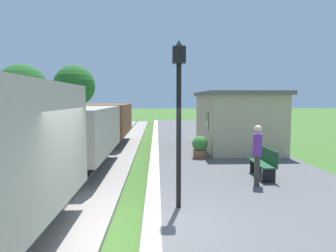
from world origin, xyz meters
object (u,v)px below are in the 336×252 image
bench_down_platform (210,130)px  freight_train (71,134)px  tree_field_distant (74,86)px  potted_planter (200,147)px  station_hut (236,120)px  tree_field_left (23,89)px  person_waiting (257,153)px  bench_near_hut (264,162)px  lamp_post_near (179,94)px

bench_down_platform → freight_train: bearing=-124.8°
bench_down_platform → tree_field_distant: bearing=129.6°
potted_planter → freight_train: bearing=-155.4°
station_hut → tree_field_left: tree_field_left is taller
freight_train → tree_field_distant: bearing=104.1°
person_waiting → potted_planter: person_waiting is taller
bench_down_platform → tree_field_left: tree_field_left is taller
freight_train → bench_near_hut: bearing=-10.4°
lamp_post_near → tree_field_left: tree_field_left is taller
freight_train → station_hut: station_hut is taller
tree_field_distant → tree_field_left: bearing=-101.3°
freight_train → bench_near_hut: freight_train is taller
bench_near_hut → potted_planter: 3.63m
lamp_post_near → tree_field_left: size_ratio=0.68×
station_hut → tree_field_distant: tree_field_distant is taller
tree_field_left → tree_field_distant: bearing=78.7°
person_waiting → potted_planter: 4.30m
bench_down_platform → lamp_post_near: 13.17m
station_hut → potted_planter: size_ratio=6.33×
station_hut → bench_down_platform: size_ratio=3.87×
bench_near_hut → person_waiting: (-0.51, -0.87, 0.46)m
freight_train → bench_near_hut: size_ratio=12.93×
bench_near_hut → tree_field_distant: size_ratio=0.24×
bench_down_platform → tree_field_left: 15.39m
freight_train → lamp_post_near: lamp_post_near is taller
bench_near_hut → tree_field_distant: bearing=116.2°
freight_train → station_hut: (6.80, 4.75, 0.15)m
tree_field_left → station_hut: bearing=-34.6°
lamp_post_near → bench_down_platform: bearing=77.3°
bench_near_hut → person_waiting: person_waiting is taller
potted_planter → station_hut: bearing=50.8°
freight_train → tree_field_left: tree_field_left is taller
station_hut → person_waiting: 6.86m
lamp_post_near → tree_field_left: bearing=121.0°
tree_field_distant → lamp_post_near: bearing=-71.2°
potted_planter → tree_field_distant: 24.29m
bench_near_hut → bench_down_platform: 10.10m
person_waiting → tree_field_distant: bearing=-46.1°
potted_planter → bench_near_hut: bearing=-64.6°
potted_planter → lamp_post_near: bearing=-102.4°
potted_planter → tree_field_left: 17.94m
person_waiting → tree_field_distant: size_ratio=0.27×
person_waiting → lamp_post_near: lamp_post_near is taller
bench_near_hut → potted_planter: potted_planter is taller
potted_planter → tree_field_left: (-12.42, 12.65, 2.73)m
bench_near_hut → lamp_post_near: size_ratio=0.41×
station_hut → bench_down_platform: (-0.57, 4.22, -0.93)m
lamp_post_near → freight_train: bearing=132.2°
bench_down_platform → tree_field_distant: 19.44m
person_waiting → tree_field_left: tree_field_left is taller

